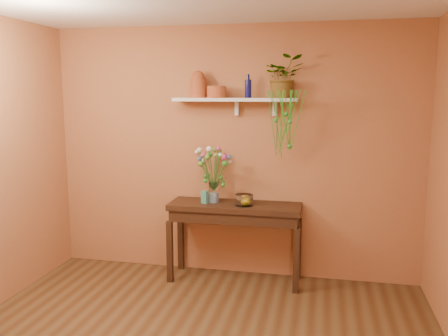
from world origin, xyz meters
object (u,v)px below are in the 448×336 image
(blue_bottle, at_px, (248,88))
(bouquet, at_px, (213,161))
(terracotta_jug, at_px, (198,85))
(spider_plant, at_px, (283,77))
(sideboard, at_px, (235,215))
(glass_bowl, at_px, (244,200))
(glass_vase, at_px, (214,194))

(blue_bottle, relative_size, bouquet, 0.49)
(terracotta_jug, height_order, blue_bottle, terracotta_jug)
(spider_plant, bearing_deg, sideboard, -165.26)
(terracotta_jug, height_order, bouquet, terracotta_jug)
(terracotta_jug, bearing_deg, bouquet, -30.63)
(sideboard, relative_size, glass_bowl, 7.38)
(blue_bottle, height_order, bouquet, blue_bottle)
(terracotta_jug, xyz_separation_m, bouquet, (0.18, -0.11, -0.79))
(terracotta_jug, relative_size, bouquet, 0.58)
(sideboard, relative_size, glass_vase, 6.17)
(bouquet, bearing_deg, glass_bowl, -8.94)
(glass_vase, xyz_separation_m, glass_bowl, (0.33, -0.06, -0.04))
(terracotta_jug, distance_m, bouquet, 0.82)
(glass_vase, bearing_deg, blue_bottle, 18.13)
(sideboard, relative_size, terracotta_jug, 4.93)
(spider_plant, bearing_deg, bouquet, -170.91)
(glass_bowl, bearing_deg, sideboard, 157.40)
(glass_vase, bearing_deg, bouquet, -169.51)
(glass_vase, bearing_deg, sideboard, -2.96)
(sideboard, relative_size, spider_plant, 3.23)
(bouquet, height_order, glass_bowl, bouquet)
(blue_bottle, distance_m, spider_plant, 0.38)
(sideboard, height_order, blue_bottle, blue_bottle)
(sideboard, height_order, glass_bowl, glass_bowl)
(sideboard, bearing_deg, glass_bowl, -22.60)
(spider_plant, xyz_separation_m, bouquet, (-0.71, -0.11, -0.87))
(glass_vase, distance_m, bouquet, 0.35)
(blue_bottle, bearing_deg, terracotta_jug, -179.45)
(blue_bottle, xyz_separation_m, spider_plant, (0.36, 0.00, 0.12))
(terracotta_jug, relative_size, glass_vase, 1.25)
(blue_bottle, bearing_deg, bouquet, -162.04)
(terracotta_jug, distance_m, glass_vase, 1.16)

